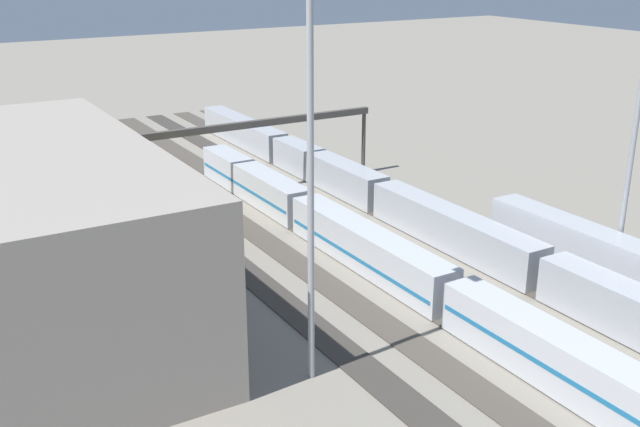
{
  "coord_description": "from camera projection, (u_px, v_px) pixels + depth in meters",
  "views": [
    {
      "loc": [
        -58.08,
        38.72,
        28.02
      ],
      "look_at": [
        4.35,
        2.02,
        2.5
      ],
      "focal_mm": 42.32,
      "sensor_mm": 36.0,
      "label": 1
    }
  ],
  "objects": [
    {
      "name": "ground_plane",
      "position": [
        360.0,
        246.0,
        75.04
      ],
      "size": [
        400.0,
        400.0,
        0.0
      ],
      "primitive_type": "plane",
      "color": "gray"
    },
    {
      "name": "track_bed_0",
      "position": [
        457.0,
        224.0,
        80.99
      ],
      "size": [
        140.0,
        2.8,
        0.12
      ],
      "primitive_type": "cube",
      "color": "#4C443D",
      "rests_on": "ground_plane"
    },
    {
      "name": "track_bed_1",
      "position": [
        420.0,
        232.0,
        78.6
      ],
      "size": [
        140.0,
        2.8,
        0.12
      ],
      "primitive_type": "cube",
      "color": "#4C443D",
      "rests_on": "ground_plane"
    },
    {
      "name": "track_bed_2",
      "position": [
        380.0,
        241.0,
        76.21
      ],
      "size": [
        140.0,
        2.8,
        0.12
      ],
      "primitive_type": "cube",
      "color": "#3D3833",
      "rests_on": "ground_plane"
    },
    {
      "name": "track_bed_3",
      "position": [
        338.0,
        250.0,
        73.82
      ],
      "size": [
        140.0,
        2.8,
        0.12
      ],
      "primitive_type": "cube",
      "color": "#4C443D",
      "rests_on": "ground_plane"
    },
    {
      "name": "track_bed_4",
      "position": [
        293.0,
        261.0,
        71.43
      ],
      "size": [
        140.0,
        2.8,
        0.12
      ],
      "primitive_type": "cube",
      "color": "#4C443D",
      "rests_on": "ground_plane"
    },
    {
      "name": "track_bed_5",
      "position": [
        246.0,
        271.0,
        69.04
      ],
      "size": [
        140.0,
        2.8,
        0.12
      ],
      "primitive_type": "cube",
      "color": "#3D3833",
      "rests_on": "ground_plane"
    },
    {
      "name": "train_on_track_5",
      "position": [
        184.0,
        204.0,
        80.72
      ],
      "size": [
        10.0,
        3.0,
        5.0
      ],
      "color": "gold",
      "rests_on": "ground_plane"
    },
    {
      "name": "train_on_track_3",
      "position": [
        367.0,
        249.0,
        69.11
      ],
      "size": [
        71.4,
        3.06,
        3.8
      ],
      "color": "silver",
      "rests_on": "ground_plane"
    },
    {
      "name": "train_on_track_1",
      "position": [
        444.0,
        225.0,
        74.9
      ],
      "size": [
        114.8,
        3.0,
        4.4
      ],
      "color": "maroon",
      "rests_on": "ground_plane"
    },
    {
      "name": "light_mast_1",
      "position": [
        310.0,
        128.0,
        46.38
      ],
      "size": [
        2.8,
        0.7,
        27.63
      ],
      "color": "#9EA0A5",
      "rests_on": "ground_plane"
    },
    {
      "name": "signal_gantry",
      "position": [
        262.0,
        130.0,
        89.95
      ],
      "size": [
        0.7,
        30.0,
        8.8
      ],
      "color": "#4C4742",
      "rests_on": "ground_plane"
    },
    {
      "name": "maintenance_shed",
      "position": [
        15.0,
        241.0,
        57.45
      ],
      "size": [
        37.95,
        21.04,
        13.85
      ],
      "primitive_type": "cube",
      "color": "#9E9389",
      "rests_on": "ground_plane"
    }
  ]
}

